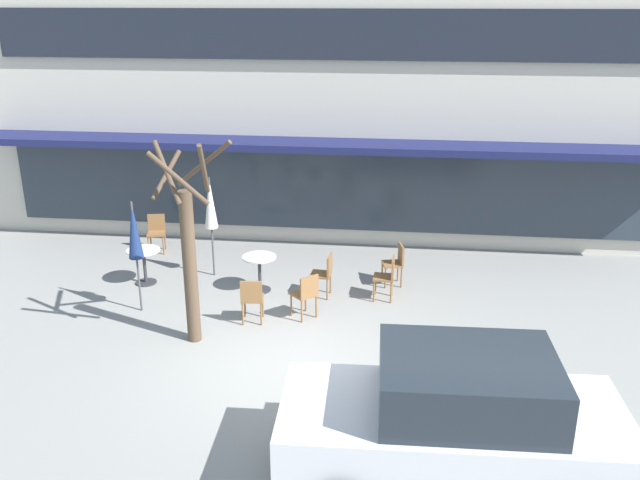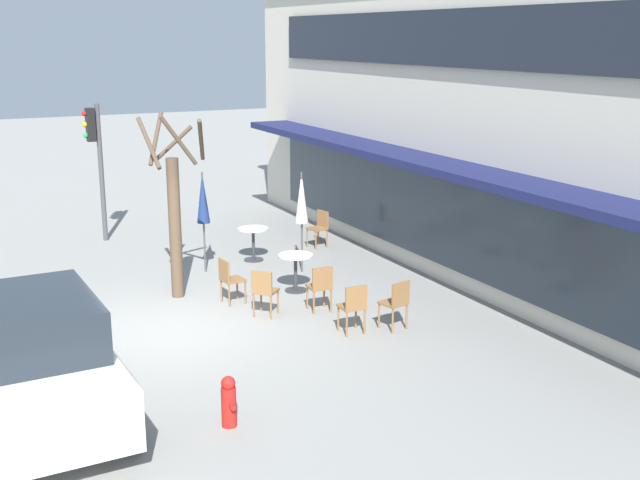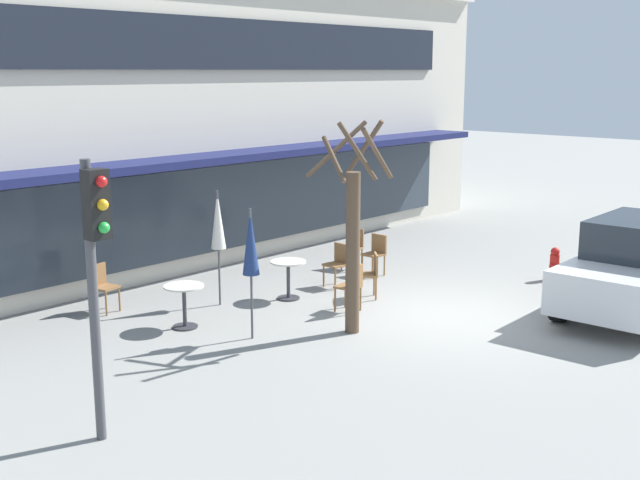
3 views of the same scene
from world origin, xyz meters
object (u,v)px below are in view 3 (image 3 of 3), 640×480
at_px(cafe_chair_0, 351,284).
at_px(cafe_table_streetside, 184,299).
at_px(cafe_chair_1, 370,272).
at_px(fire_hydrant, 554,264).
at_px(patio_umbrella_green_folded, 218,221).
at_px(cafe_chair_2, 338,262).
at_px(cafe_chair_4, 376,251).
at_px(cafe_table_near_wall, 288,273).
at_px(cafe_chair_3, 102,284).
at_px(traffic_light_pole, 95,256).
at_px(cafe_chair_5, 353,245).
at_px(street_tree, 353,234).
at_px(parked_sedan, 640,267).
at_px(patio_umbrella_cream_folded, 251,243).

bearing_deg(cafe_chair_0, cafe_table_streetside, 149.70).
bearing_deg(cafe_chair_1, fire_hydrant, -28.80).
xyz_separation_m(patio_umbrella_green_folded, cafe_chair_2, (2.52, -0.80, -1.10)).
distance_m(patio_umbrella_green_folded, cafe_chair_4, 4.02).
distance_m(cafe_table_near_wall, cafe_chair_2, 1.36).
height_order(cafe_chair_1, cafe_chair_3, same).
distance_m(cafe_chair_2, cafe_chair_4, 1.26).
bearing_deg(cafe_chair_4, traffic_light_pole, -163.35).
relative_size(cafe_chair_1, cafe_chair_3, 1.00).
relative_size(cafe_chair_3, fire_hydrant, 1.26).
distance_m(cafe_chair_2, cafe_chair_5, 1.61).
relative_size(cafe_chair_0, street_tree, 0.25).
bearing_deg(street_tree, cafe_table_near_wall, 72.00).
xyz_separation_m(cafe_table_streetside, fire_hydrant, (7.33, -3.27, -0.16)).
bearing_deg(cafe_chair_1, cafe_chair_4, 34.80).
relative_size(patio_umbrella_green_folded, cafe_chair_2, 2.47).
distance_m(cafe_chair_5, street_tree, 4.67).
distance_m(cafe_table_near_wall, cafe_chair_0, 1.47).
distance_m(cafe_chair_1, street_tree, 2.43).
xyz_separation_m(cafe_chair_4, fire_hydrant, (2.22, -3.08, -0.17)).
relative_size(cafe_chair_1, cafe_chair_2, 1.00).
xyz_separation_m(cafe_chair_3, cafe_chair_4, (5.51, -2.08, 0.00)).
relative_size(cafe_table_near_wall, patio_umbrella_green_folded, 0.35).
bearing_deg(fire_hydrant, cafe_chair_1, 151.20).
height_order(cafe_chair_1, parked_sedan, parked_sedan).
relative_size(cafe_chair_1, traffic_light_pole, 0.26).
relative_size(cafe_chair_5, parked_sedan, 0.21).
relative_size(patio_umbrella_green_folded, parked_sedan, 0.52).
height_order(cafe_chair_4, cafe_chair_5, same).
bearing_deg(cafe_chair_3, cafe_chair_4, -20.68).
distance_m(cafe_chair_3, cafe_chair_5, 5.81).
distance_m(cafe_chair_2, street_tree, 3.18).
relative_size(cafe_table_streetside, patio_umbrella_cream_folded, 0.35).
bearing_deg(cafe_chair_5, cafe_table_near_wall, -166.79).
bearing_deg(cafe_chair_1, cafe_table_near_wall, 134.41).
relative_size(cafe_table_near_wall, cafe_chair_5, 0.85).
distance_m(cafe_table_streetside, patio_umbrella_green_folded, 1.83).
bearing_deg(cafe_table_streetside, cafe_chair_1, -18.83).
xyz_separation_m(patio_umbrella_green_folded, patio_umbrella_cream_folded, (-0.93, -1.89, 0.00)).
xyz_separation_m(cafe_table_near_wall, patio_umbrella_green_folded, (-1.16, 0.69, 1.11)).
height_order(patio_umbrella_cream_folded, parked_sedan, patio_umbrella_cream_folded).
height_order(cafe_chair_0, cafe_chair_1, same).
height_order(cafe_table_streetside, cafe_chair_5, cafe_chair_5).
xyz_separation_m(parked_sedan, traffic_light_pole, (-9.45, 2.79, 1.42)).
bearing_deg(cafe_chair_1, patio_umbrella_cream_folded, -179.08).
relative_size(cafe_chair_2, parked_sedan, 0.21).
bearing_deg(cafe_table_streetside, cafe_chair_0, -30.30).
height_order(cafe_chair_1, fire_hydrant, cafe_chair_1).
height_order(patio_umbrella_green_folded, cafe_chair_0, patio_umbrella_green_folded).
relative_size(cafe_table_near_wall, cafe_chair_3, 0.85).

